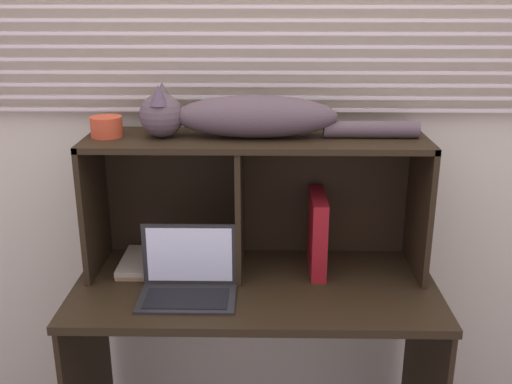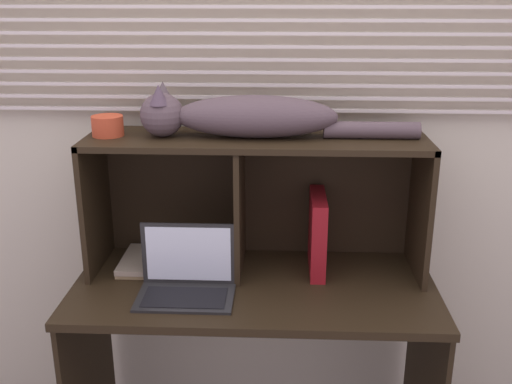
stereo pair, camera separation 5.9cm
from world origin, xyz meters
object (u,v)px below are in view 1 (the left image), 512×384
small_basket (107,127)px  book_stack (144,262)px  laptop (188,280)px  binder_upright (317,232)px  cat (243,116)px

small_basket → book_stack: bearing=-1.2°
laptop → book_stack: bearing=132.8°
binder_upright → book_stack: (-0.66, -0.00, -0.13)m
laptop → book_stack: laptop is taller
binder_upright → small_basket: bearing=180.0°
binder_upright → small_basket: 0.86m
laptop → cat: bearing=49.4°
small_basket → cat: bearing=0.0°
laptop → binder_upright: (0.46, 0.22, 0.09)m
laptop → book_stack: size_ratio=1.26×
cat → binder_upright: (0.28, 0.00, -0.44)m
laptop → binder_upright: bearing=25.0°
cat → small_basket: bearing=180.0°
binder_upright → small_basket: small_basket is taller
laptop → binder_upright: binder_upright is taller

